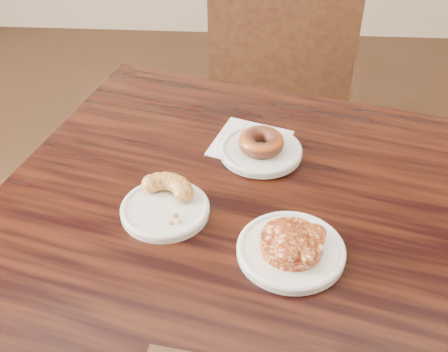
# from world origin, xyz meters

# --- Properties ---
(cafe_table) EXTENTS (1.04, 1.04, 0.75)m
(cafe_table) POSITION_xyz_m (-0.21, 0.14, 0.38)
(cafe_table) COLOR black
(cafe_table) RESTS_ON floor
(chair_far) EXTENTS (0.57, 0.57, 0.90)m
(chair_far) POSITION_xyz_m (-0.05, 1.09, 0.45)
(chair_far) COLOR black
(chair_far) RESTS_ON floor
(napkin) EXTENTS (0.18, 0.18, 0.00)m
(napkin) POSITION_xyz_m (-0.17, 0.34, 0.75)
(napkin) COLOR white
(napkin) RESTS_ON cafe_table
(plate_donut) EXTENTS (0.17, 0.17, 0.01)m
(plate_donut) POSITION_xyz_m (-0.15, 0.30, 0.76)
(plate_donut) COLOR silver
(plate_donut) RESTS_ON napkin
(plate_cruller) EXTENTS (0.16, 0.16, 0.01)m
(plate_cruller) POSITION_xyz_m (-0.32, 0.12, 0.76)
(plate_cruller) COLOR white
(plate_cruller) RESTS_ON cafe_table
(plate_fritter) EXTENTS (0.18, 0.18, 0.01)m
(plate_fritter) POSITION_xyz_m (-0.10, 0.03, 0.76)
(plate_fritter) COLOR white
(plate_fritter) RESTS_ON cafe_table
(glazed_donut) EXTENTS (0.09, 0.09, 0.03)m
(glazed_donut) POSITION_xyz_m (-0.15, 0.30, 0.78)
(glazed_donut) COLOR #954215
(glazed_donut) RESTS_ON plate_donut
(apple_fritter) EXTENTS (0.14, 0.14, 0.03)m
(apple_fritter) POSITION_xyz_m (-0.10, 0.03, 0.78)
(apple_fritter) COLOR #4F1508
(apple_fritter) RESTS_ON plate_fritter
(cruller_fragment) EXTENTS (0.12, 0.12, 0.03)m
(cruller_fragment) POSITION_xyz_m (-0.32, 0.12, 0.78)
(cruller_fragment) COLOR brown
(cruller_fragment) RESTS_ON plate_cruller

